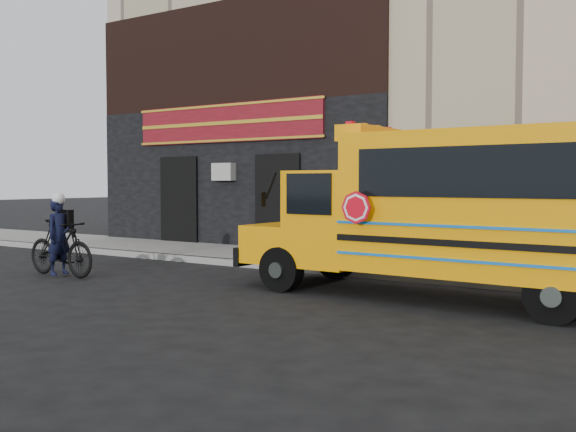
{
  "coord_description": "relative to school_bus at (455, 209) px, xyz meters",
  "views": [
    {
      "loc": [
        6.54,
        -9.19,
        1.94
      ],
      "look_at": [
        -0.59,
        1.85,
        1.26
      ],
      "focal_mm": 40.0,
      "sensor_mm": 36.0,
      "label": 1
    }
  ],
  "objects": [
    {
      "name": "school_bus",
      "position": [
        0.0,
        0.0,
        0.0
      ],
      "size": [
        6.98,
        2.49,
        2.92
      ],
      "color": "black",
      "rests_on": "ground"
    },
    {
      "name": "building",
      "position": [
        -3.19,
        9.34,
        4.62
      ],
      "size": [
        20.0,
        10.7,
        12.0
      ],
      "color": "#C2A991",
      "rests_on": "sidewalk"
    },
    {
      "name": "sidewalk",
      "position": [
        -3.15,
        2.98,
        -1.43
      ],
      "size": [
        40.0,
        3.0,
        0.15
      ],
      "primitive_type": "cube",
      "color": "#62615C",
      "rests_on": "ground"
    },
    {
      "name": "ground",
      "position": [
        -3.15,
        -1.12,
        -1.51
      ],
      "size": [
        120.0,
        120.0,
        0.0
      ],
      "primitive_type": "plane",
      "color": "black",
      "rests_on": "ground"
    },
    {
      "name": "curb",
      "position": [
        -3.15,
        1.48,
        -1.43
      ],
      "size": [
        40.0,
        0.2,
        0.15
      ],
      "primitive_type": "cube",
      "color": "gray",
      "rests_on": "ground"
    },
    {
      "name": "cyclist",
      "position": [
        -7.68,
        -1.83,
        -0.72
      ],
      "size": [
        0.41,
        0.59,
        1.58
      ],
      "primitive_type": "imported",
      "rotation": [
        0.0,
        0.0,
        1.62
      ],
      "color": "black",
      "rests_on": "ground"
    },
    {
      "name": "bicycle",
      "position": [
        -7.74,
        -1.76,
        -0.92
      ],
      "size": [
        1.97,
        0.57,
        1.18
      ],
      "primitive_type": "imported",
      "rotation": [
        0.0,
        0.0,
        1.56
      ],
      "color": "black",
      "rests_on": "ground"
    }
  ]
}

